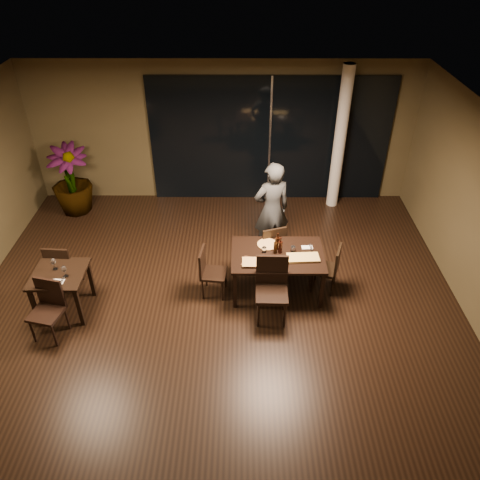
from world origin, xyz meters
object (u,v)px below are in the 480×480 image
side_table (60,279)px  chair_side_near (48,306)px  bottle_b (280,245)px  main_table (278,258)px  chair_main_left (209,270)px  chair_main_near (272,285)px  chair_side_far (62,265)px  potted_plant (71,180)px  chair_main_right (330,266)px  bottle_a (275,246)px  bottle_c (278,241)px  chair_main_far (272,245)px  diner (272,210)px

side_table → chair_side_near: size_ratio=0.84×
side_table → bottle_b: 3.49m
main_table → chair_main_left: chair_main_left is taller
chair_main_near → chair_side_far: 3.48m
side_table → chair_side_near: bearing=-94.8°
chair_side_far → main_table: bearing=-176.1°
chair_main_near → potted_plant: (-4.01, 3.14, 0.15)m
chair_main_near → chair_main_right: bearing=32.2°
bottle_a → bottle_c: bearing=70.2°
chair_main_far → bottle_a: (0.02, -0.55, 0.37)m
chair_side_far → chair_main_left: bearing=-178.1°
side_table → bottle_c: bottle_c is taller
chair_side_near → bottle_a: 3.57m
main_table → bottle_a: size_ratio=5.47×
bottle_b → chair_main_right: bearing=-2.0°
chair_main_near → potted_plant: potted_plant is taller
chair_main_right → chair_side_far: size_ratio=0.95×
chair_main_left → side_table: bearing=107.0°
side_table → chair_side_far: size_ratio=0.87×
chair_main_far → chair_main_near: (-0.06, -1.16, 0.08)m
side_table → diner: bearing=25.5°
side_table → chair_main_left: chair_main_left is taller
bottle_b → chair_side_near: bearing=-163.5°
chair_main_right → bottle_b: 0.94m
chair_main_near → bottle_b: (0.16, 0.63, 0.31)m
main_table → side_table: 3.44m
chair_main_left → bottle_b: size_ratio=2.97×
chair_main_right → diner: bearing=-120.8°
chair_main_near → chair_main_right: size_ratio=1.21×
chair_main_near → bottle_c: size_ratio=3.55×
diner → bottle_b: (0.09, -1.06, -0.02)m
chair_side_far → bottle_a: bottle_a is taller
chair_main_right → chair_side_far: chair_side_far is taller
chair_main_right → chair_main_far: bearing=-102.2°
main_table → chair_main_right: size_ratio=1.72×
diner → chair_main_near: bearing=70.1°
side_table → bottle_a: 3.41m
chair_main_near → diner: bearing=88.9°
chair_main_left → bottle_a: bearing=-77.1°
chair_main_far → side_table: bearing=-0.6°
main_table → chair_main_right: bearing=0.8°
diner → potted_plant: diner is taller
chair_main_right → chair_side_far: 4.43m
chair_main_right → bottle_a: size_ratio=3.18×
chair_side_far → chair_side_near: bearing=99.9°
chair_main_right → bottle_a: (-0.92, 0.02, 0.40)m
chair_main_right → chair_side_far: bearing=-71.1°
chair_main_left → chair_side_near: bearing=118.0°
main_table → chair_main_left: 1.14m
bottle_a → bottle_b: bottle_b is taller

